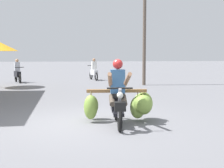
{
  "coord_description": "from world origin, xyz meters",
  "views": [
    {
      "loc": [
        -0.41,
        -7.56,
        1.71
      ],
      "look_at": [
        0.76,
        0.7,
        0.9
      ],
      "focal_mm": 50.54,
      "sensor_mm": 36.0,
      "label": 1
    }
  ],
  "objects_px": {
    "motorbike_main_loaded": "(124,102)",
    "motorbike_distant_ahead_right": "(17,73)",
    "motorbike_distant_ahead_left": "(94,71)",
    "utility_pole": "(144,20)"
  },
  "relations": [
    {
      "from": "motorbike_distant_ahead_left",
      "to": "motorbike_main_loaded",
      "type": "bearing_deg",
      "value": -91.31
    },
    {
      "from": "motorbike_distant_ahead_left",
      "to": "motorbike_distant_ahead_right",
      "type": "xyz_separation_m",
      "value": [
        -4.6,
        -1.03,
        0.0
      ]
    },
    {
      "from": "motorbike_main_loaded",
      "to": "utility_pole",
      "type": "relative_size",
      "value": 0.27
    },
    {
      "from": "motorbike_main_loaded",
      "to": "motorbike_distant_ahead_right",
      "type": "relative_size",
      "value": 1.18
    },
    {
      "from": "motorbike_distant_ahead_right",
      "to": "utility_pole",
      "type": "relative_size",
      "value": 0.22
    },
    {
      "from": "motorbike_distant_ahead_left",
      "to": "utility_pole",
      "type": "xyz_separation_m",
      "value": [
        2.42,
        -3.54,
        2.89
      ]
    },
    {
      "from": "motorbike_main_loaded",
      "to": "motorbike_distant_ahead_right",
      "type": "height_order",
      "value": "motorbike_main_loaded"
    },
    {
      "from": "motorbike_main_loaded",
      "to": "utility_pole",
      "type": "bearing_deg",
      "value": 73.25
    },
    {
      "from": "motorbike_main_loaded",
      "to": "utility_pole",
      "type": "distance_m",
      "value": 9.86
    },
    {
      "from": "motorbike_main_loaded",
      "to": "utility_pole",
      "type": "xyz_separation_m",
      "value": [
        2.71,
        9.01,
        2.95
      ]
    }
  ]
}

